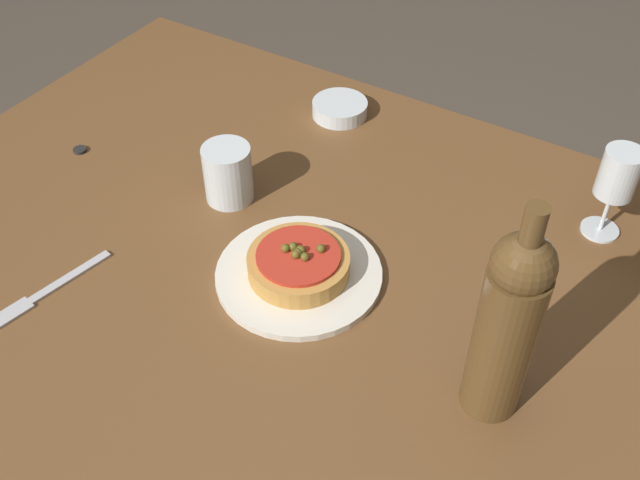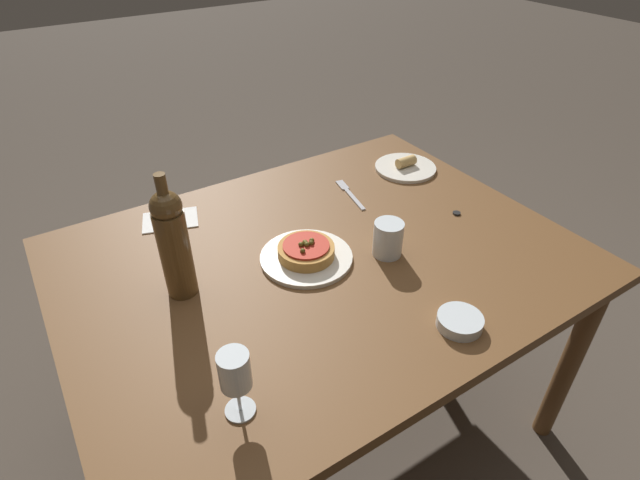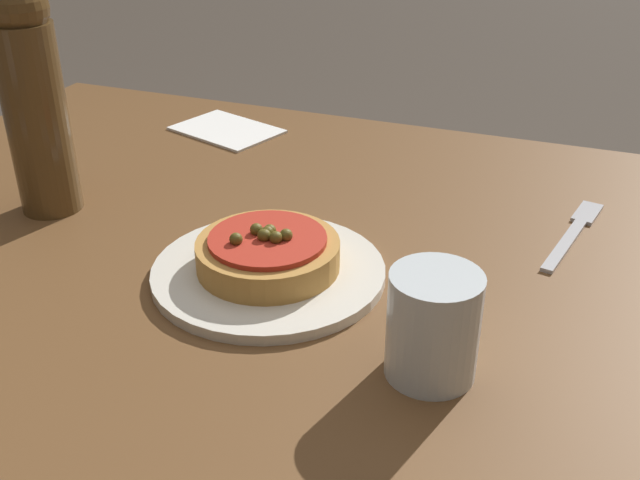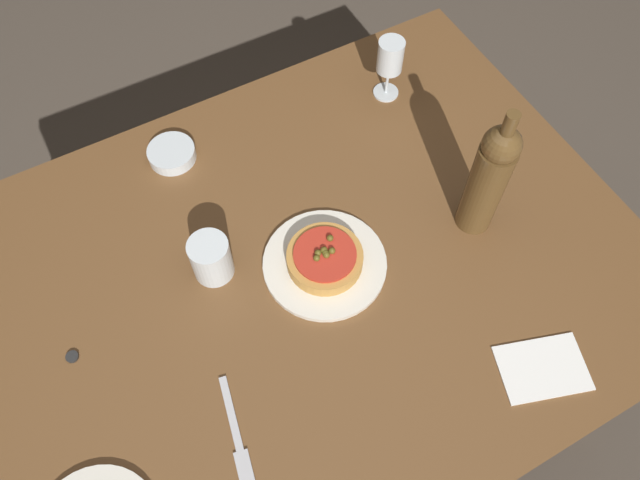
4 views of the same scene
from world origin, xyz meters
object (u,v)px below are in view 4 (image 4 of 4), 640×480
at_px(water_cup, 211,258).
at_px(bottle_cap, 72,357).
at_px(wine_bottle, 489,178).
at_px(wine_glass, 390,58).
at_px(side_bowl, 172,154).
at_px(fork, 237,437).
at_px(dinner_plate, 325,264).
at_px(dining_table, 306,288).
at_px(pizza, 325,258).

distance_m(water_cup, bottle_cap, 0.32).
bearing_deg(wine_bottle, bottle_cap, -7.57).
distance_m(wine_glass, side_bowl, 0.54).
bearing_deg(water_cup, fork, 72.76).
relative_size(dinner_plate, bottle_cap, 10.60).
height_order(wine_glass, water_cup, wine_glass).
bearing_deg(side_bowl, wine_glass, 173.00).
relative_size(dining_table, water_cup, 13.71).
xyz_separation_m(water_cup, side_bowl, (-0.03, -0.31, -0.04)).
height_order(wine_glass, wine_bottle, wine_bottle).
bearing_deg(wine_bottle, pizza, -9.58).
distance_m(dinner_plate, fork, 0.38).
bearing_deg(wine_bottle, side_bowl, -42.91).
bearing_deg(fork, bottle_cap, -132.26).
xyz_separation_m(dining_table, wine_glass, (-0.40, -0.34, 0.19)).
relative_size(dinner_plate, water_cup, 2.52).
bearing_deg(side_bowl, water_cup, 83.79).
relative_size(pizza, side_bowl, 1.45).
bearing_deg(side_bowl, pizza, 112.47).
bearing_deg(pizza, water_cup, -25.76).
bearing_deg(water_cup, dining_table, 150.04).
bearing_deg(side_bowl, fork, 78.03).
height_order(pizza, water_cup, water_cup).
bearing_deg(fork, side_bowl, 179.22).
bearing_deg(wine_bottle, dining_table, -9.34).
xyz_separation_m(fork, bottle_cap, (0.21, -0.28, 0.00)).
height_order(dinner_plate, pizza, pizza).
distance_m(dining_table, bottle_cap, 0.48).
bearing_deg(side_bowl, bottle_cap, 45.54).
distance_m(dining_table, side_bowl, 0.43).
height_order(dining_table, wine_bottle, wine_bottle).
distance_m(fork, bottle_cap, 0.35).
bearing_deg(pizza, side_bowl, -67.53).
distance_m(dinner_plate, pizza, 0.02).
bearing_deg(fork, water_cup, 173.95).
xyz_separation_m(dining_table, side_bowl, (0.13, -0.40, 0.09)).
bearing_deg(dining_table, dinner_plate, 172.43).
height_order(dinner_plate, side_bowl, side_bowl).
bearing_deg(side_bowl, dining_table, 107.40).
bearing_deg(dinner_plate, dining_table, -7.57).
relative_size(dining_table, pizza, 8.90).
bearing_deg(fork, wine_glass, 141.90).
bearing_deg(water_cup, dinner_plate, 154.22).
relative_size(wine_glass, bottle_cap, 6.64).
distance_m(wine_bottle, side_bowl, 0.70).
xyz_separation_m(dining_table, dinner_plate, (-0.04, 0.01, 0.08)).
xyz_separation_m(dining_table, water_cup, (0.16, -0.09, 0.13)).
xyz_separation_m(side_bowl, fork, (0.13, 0.64, -0.01)).
distance_m(dining_table, fork, 0.36).
bearing_deg(fork, pizza, 138.02).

